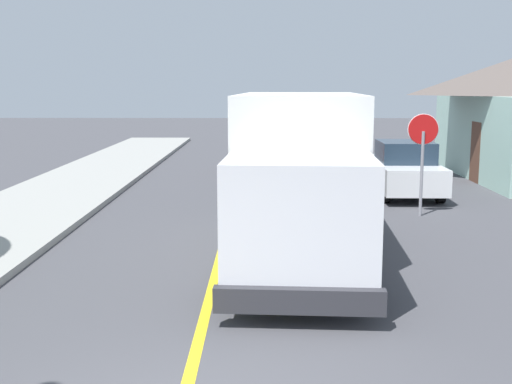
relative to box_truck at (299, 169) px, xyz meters
The scene contains 6 objects.
centre_line_yellow 3.89m from the box_truck, 116.79° to the left, with size 0.16×56.00×0.01m, color gold.
box_truck is the anchor object (origin of this frame).
parked_car_near 6.90m from the box_truck, 81.90° to the left, with size 1.97×4.47×1.67m.
parked_car_mid 12.94m from the box_truck, 87.96° to the left, with size 1.91×4.44×1.67m.
parked_van_across 8.31m from the box_truck, 63.85° to the left, with size 1.84×4.42×1.67m.
stop_sign 5.36m from the box_truck, 50.83° to the left, with size 0.80×0.10×2.65m.
Camera 1 is at (0.86, -5.60, 3.40)m, focal length 45.58 mm.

